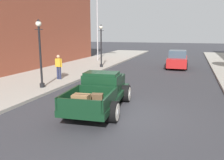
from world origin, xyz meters
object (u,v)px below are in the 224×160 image
at_px(street_lamp_near, 40,49).
at_px(street_lamp_far, 101,43).
at_px(pedestrian_sidewalk_left, 59,65).
at_px(hotrod_truck_dark_green, 101,91).
at_px(car_background_red, 177,60).
at_px(flagpole, 99,9).

height_order(street_lamp_near, street_lamp_far, same).
xyz_separation_m(pedestrian_sidewalk_left, street_lamp_near, (0.37, -2.44, 1.30)).
distance_m(hotrod_truck_dark_green, car_background_red, 13.55).
relative_size(pedestrian_sidewalk_left, street_lamp_near, 0.43).
height_order(pedestrian_sidewalk_left, street_lamp_near, street_lamp_near).
relative_size(hotrod_truck_dark_green, pedestrian_sidewalk_left, 3.06).
distance_m(pedestrian_sidewalk_left, flagpole, 11.86).
bearing_deg(pedestrian_sidewalk_left, car_background_red, 51.24).
height_order(hotrod_truck_dark_green, street_lamp_near, street_lamp_near).
relative_size(street_lamp_near, flagpole, 0.42).
distance_m(street_lamp_near, flagpole, 13.79).
bearing_deg(hotrod_truck_dark_green, pedestrian_sidewalk_left, 138.03).
xyz_separation_m(car_background_red, flagpole, (-8.60, 1.81, 5.00)).
bearing_deg(pedestrian_sidewalk_left, flagpole, 97.22).
xyz_separation_m(street_lamp_far, flagpole, (-1.97, 4.48, 3.39)).
relative_size(pedestrian_sidewalk_left, flagpole, 0.18).
distance_m(hotrod_truck_dark_green, street_lamp_far, 11.57).
height_order(pedestrian_sidewalk_left, street_lamp_far, street_lamp_far).
height_order(pedestrian_sidewalk_left, flagpole, flagpole).
distance_m(street_lamp_near, street_lamp_far, 8.77).
distance_m(hotrod_truck_dark_green, street_lamp_near, 5.10).
xyz_separation_m(car_background_red, street_lamp_near, (-6.86, -11.44, 1.62)).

